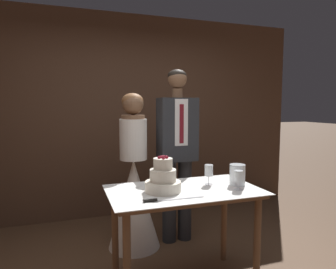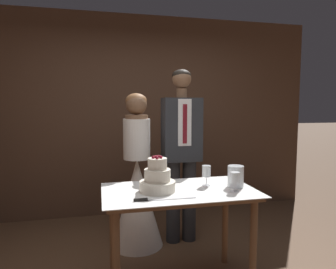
{
  "view_description": "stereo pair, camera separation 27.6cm",
  "coord_description": "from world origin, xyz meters",
  "px_view_note": "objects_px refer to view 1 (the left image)",
  "views": [
    {
      "loc": [
        -0.76,
        -2.0,
        1.49
      ],
      "look_at": [
        0.12,
        0.6,
        1.22
      ],
      "focal_mm": 32.0,
      "sensor_mm": 36.0,
      "label": 1
    },
    {
      "loc": [
        -0.49,
        -2.08,
        1.49
      ],
      "look_at": [
        0.12,
        0.6,
        1.22
      ],
      "focal_mm": 32.0,
      "sensor_mm": 36.0,
      "label": 2
    }
  ],
  "objects_px": {
    "wine_glass_near": "(239,177)",
    "groom": "(177,147)",
    "tiered_cake": "(163,179)",
    "cake_knife": "(163,200)",
    "hurricane_candle": "(237,175)",
    "wine_glass_middle": "(209,171)",
    "bride": "(134,191)",
    "cake_table": "(184,203)"
  },
  "relations": [
    {
      "from": "wine_glass_near",
      "to": "groom",
      "type": "xyz_separation_m",
      "value": [
        -0.17,
        0.95,
        0.12
      ]
    },
    {
      "from": "tiered_cake",
      "to": "cake_knife",
      "type": "height_order",
      "value": "tiered_cake"
    },
    {
      "from": "tiered_cake",
      "to": "hurricane_candle",
      "type": "bearing_deg",
      "value": -1.06
    },
    {
      "from": "wine_glass_middle",
      "to": "bride",
      "type": "bearing_deg",
      "value": 124.12
    },
    {
      "from": "groom",
      "to": "bride",
      "type": "bearing_deg",
      "value": 179.92
    },
    {
      "from": "tiered_cake",
      "to": "bride",
      "type": "bearing_deg",
      "value": 94.33
    },
    {
      "from": "wine_glass_near",
      "to": "cake_table",
      "type": "bearing_deg",
      "value": 160.36
    },
    {
      "from": "tiered_cake",
      "to": "wine_glass_near",
      "type": "bearing_deg",
      "value": -13.55
    },
    {
      "from": "hurricane_candle",
      "to": "bride",
      "type": "height_order",
      "value": "bride"
    },
    {
      "from": "cake_table",
      "to": "groom",
      "type": "height_order",
      "value": "groom"
    },
    {
      "from": "tiered_cake",
      "to": "hurricane_candle",
      "type": "distance_m",
      "value": 0.66
    },
    {
      "from": "cake_table",
      "to": "bride",
      "type": "relative_size",
      "value": 0.76
    },
    {
      "from": "hurricane_candle",
      "to": "groom",
      "type": "relative_size",
      "value": 0.09
    },
    {
      "from": "wine_glass_middle",
      "to": "groom",
      "type": "distance_m",
      "value": 0.74
    },
    {
      "from": "hurricane_candle",
      "to": "bride",
      "type": "relative_size",
      "value": 0.11
    },
    {
      "from": "cake_table",
      "to": "wine_glass_middle",
      "type": "relative_size",
      "value": 7.11
    },
    {
      "from": "wine_glass_middle",
      "to": "bride",
      "type": "xyz_separation_m",
      "value": [
        -0.5,
        0.73,
        -0.33
      ]
    },
    {
      "from": "tiered_cake",
      "to": "wine_glass_middle",
      "type": "distance_m",
      "value": 0.44
    },
    {
      "from": "hurricane_candle",
      "to": "groom",
      "type": "height_order",
      "value": "groom"
    },
    {
      "from": "wine_glass_near",
      "to": "tiered_cake",
      "type": "bearing_deg",
      "value": 166.45
    },
    {
      "from": "hurricane_candle",
      "to": "bride",
      "type": "xyz_separation_m",
      "value": [
        -0.72,
        0.82,
        -0.3
      ]
    },
    {
      "from": "wine_glass_near",
      "to": "wine_glass_middle",
      "type": "distance_m",
      "value": 0.27
    },
    {
      "from": "tiered_cake",
      "to": "hurricane_candle",
      "type": "xyz_separation_m",
      "value": [
        0.66,
        -0.01,
        -0.02
      ]
    },
    {
      "from": "cake_table",
      "to": "hurricane_candle",
      "type": "relative_size",
      "value": 6.93
    },
    {
      "from": "cake_knife",
      "to": "groom",
      "type": "bearing_deg",
      "value": 66.1
    },
    {
      "from": "cake_table",
      "to": "wine_glass_near",
      "type": "bearing_deg",
      "value": -19.64
    },
    {
      "from": "cake_knife",
      "to": "cake_table",
      "type": "bearing_deg",
      "value": 42.93
    },
    {
      "from": "wine_glass_middle",
      "to": "hurricane_candle",
      "type": "height_order",
      "value": "hurricane_candle"
    },
    {
      "from": "cake_knife",
      "to": "bride",
      "type": "bearing_deg",
      "value": 91.16
    },
    {
      "from": "cake_knife",
      "to": "groom",
      "type": "relative_size",
      "value": 0.24
    },
    {
      "from": "cake_table",
      "to": "tiered_cake",
      "type": "xyz_separation_m",
      "value": [
        -0.18,
        -0.0,
        0.22
      ]
    },
    {
      "from": "wine_glass_near",
      "to": "hurricane_candle",
      "type": "relative_size",
      "value": 0.88
    },
    {
      "from": "cake_knife",
      "to": "groom",
      "type": "distance_m",
      "value": 1.16
    },
    {
      "from": "wine_glass_near",
      "to": "bride",
      "type": "xyz_separation_m",
      "value": [
        -0.65,
        0.95,
        -0.32
      ]
    },
    {
      "from": "cake_knife",
      "to": "groom",
      "type": "height_order",
      "value": "groom"
    },
    {
      "from": "cake_knife",
      "to": "bride",
      "type": "height_order",
      "value": "bride"
    },
    {
      "from": "tiered_cake",
      "to": "wine_glass_near",
      "type": "height_order",
      "value": "tiered_cake"
    },
    {
      "from": "wine_glass_near",
      "to": "wine_glass_middle",
      "type": "height_order",
      "value": "wine_glass_middle"
    },
    {
      "from": "tiered_cake",
      "to": "hurricane_candle",
      "type": "height_order",
      "value": "tiered_cake"
    },
    {
      "from": "wine_glass_near",
      "to": "groom",
      "type": "bearing_deg",
      "value": 100.22
    },
    {
      "from": "groom",
      "to": "cake_table",
      "type": "bearing_deg",
      "value": -106.66
    },
    {
      "from": "wine_glass_middle",
      "to": "bride",
      "type": "height_order",
      "value": "bride"
    }
  ]
}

